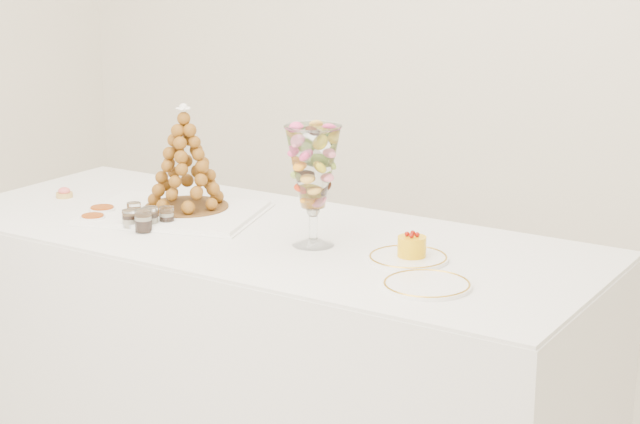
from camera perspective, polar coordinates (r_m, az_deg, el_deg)
The scene contains 15 objects.
buffet_table at distance 3.56m, azimuth -3.10°, elevation -7.58°, with size 2.26×1.00×0.84m.
lace_tray at distance 3.64m, azimuth -7.80°, elevation -0.04°, with size 0.55×0.42×0.02m, color white.
macaron_vase at distance 3.22m, azimuth -0.38°, elevation 2.33°, with size 0.17×0.17×0.37m.
cake_plate at distance 3.14m, azimuth 4.72°, elevation -2.47°, with size 0.24×0.24×0.01m, color white.
spare_plate at distance 2.92m, azimuth 5.72°, elevation -3.90°, with size 0.24×0.24×0.01m, color white.
pink_tart at distance 3.95m, azimuth -13.48°, elevation 0.99°, with size 0.06×0.06×0.04m.
verrine_a at distance 3.58m, azimuth -9.88°, elevation 0.00°, with size 0.05×0.05×0.06m, color white.
verrine_b at distance 3.49m, azimuth -9.04°, elevation -0.30°, with size 0.05×0.05×0.07m, color white.
verrine_c at distance 3.51m, azimuth -8.18°, elevation -0.24°, with size 0.05×0.05×0.07m, color white.
verrine_d at distance 3.50m, azimuth -10.13°, elevation -0.38°, with size 0.05×0.05×0.06m, color white.
verrine_e at distance 3.45m, azimuth -9.40°, elevation -0.47°, with size 0.05×0.05×0.07m, color white.
ramekin_back at distance 3.68m, azimuth -11.54°, elevation 0.02°, with size 0.09×0.09×0.03m, color white.
ramekin_front at distance 3.59m, azimuth -12.02°, elevation -0.41°, with size 0.08×0.08×0.03m, color white.
croquembouche at distance 3.63m, azimuth -7.21°, elevation 2.90°, with size 0.29×0.29×0.36m.
mousse_cake at distance 3.13m, azimuth 4.92°, elevation -1.82°, with size 0.08×0.08×0.07m.
Camera 1 is at (1.68, -2.53, 1.79)m, focal length 60.00 mm.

